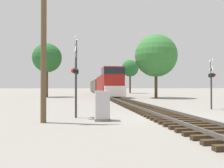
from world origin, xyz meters
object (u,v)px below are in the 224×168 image
relay_cabinet (102,106)px  tree_mid_background (47,58)px  freight_train (101,86)px  crossing_signal_near (76,73)px  tree_far_right (156,56)px  utility_pole (44,37)px  crossing_signal_far (212,78)px  tree_deep_background (130,68)px

relay_cabinet → tree_mid_background: bearing=104.2°
freight_train → crossing_signal_near: freight_train is taller
relay_cabinet → tree_far_right: bearing=63.6°
freight_train → utility_pole: (-6.62, -41.02, 2.21)m
freight_train → crossing_signal_near: size_ratio=10.46×
relay_cabinet → tree_mid_background: (-6.61, 26.18, 5.75)m
relay_cabinet → tree_mid_background: 27.60m
crossing_signal_near → tree_mid_background: tree_mid_background is taller
utility_pole → tree_far_right: tree_far_right is taller
tree_mid_background → crossing_signal_near: bearing=-78.2°
crossing_signal_near → relay_cabinet: bearing=55.2°
crossing_signal_near → tree_far_right: tree_far_right is taller
relay_cabinet → tree_far_right: tree_far_right is taller
crossing_signal_near → crossing_signal_far: (10.20, 3.06, -0.10)m
freight_train → relay_cabinet: bearing=-95.2°
relay_cabinet → utility_pole: 4.46m
utility_pole → tree_mid_background: tree_mid_background is taller
crossing_signal_far → relay_cabinet: (-8.82, -4.25, -1.65)m
crossing_signal_far → utility_pole: size_ratio=0.48×
crossing_signal_near → utility_pole: (-1.50, -1.43, 1.64)m
relay_cabinet → utility_pole: bearing=-175.3°
crossing_signal_far → tree_far_right: 16.85m
relay_cabinet → tree_deep_background: 45.01m
relay_cabinet → tree_far_right: 23.64m
utility_pole → tree_mid_background: bearing=98.0°
tree_mid_background → utility_pole: bearing=-82.0°
relay_cabinet → tree_far_right: (10.21, 20.56, 5.65)m
freight_train → tree_deep_background: bearing=17.4°
crossing_signal_near → crossing_signal_far: bearing=112.7°
crossing_signal_far → tree_mid_background: 27.12m
freight_train → relay_cabinet: (-3.75, -40.78, -1.18)m
tree_deep_background → freight_train: bearing=-162.6°
utility_pole → tree_far_right: bearing=57.8°
utility_pole → tree_mid_background: size_ratio=0.90×
tree_far_right → tree_deep_background: 22.65m
crossing_signal_near → crossing_signal_far: 10.65m
relay_cabinet → tree_deep_background: bearing=75.2°
utility_pole → relay_cabinet: bearing=4.7°
crossing_signal_far → crossing_signal_near: bearing=124.3°
crossing_signal_near → tree_far_right: size_ratio=0.47×
crossing_signal_near → tree_mid_background: (-5.23, 24.99, 3.99)m
crossing_signal_near → tree_mid_background: size_ratio=0.50×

